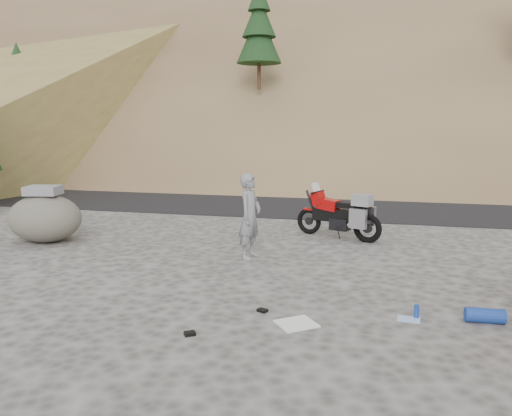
% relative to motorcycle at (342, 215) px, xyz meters
% --- Properties ---
extents(ground, '(140.00, 140.00, 0.00)m').
position_rel_motorcycle_xyz_m(ground, '(-0.52, -3.44, -0.55)').
color(ground, '#454240').
rests_on(ground, ground).
extents(road, '(120.00, 7.00, 0.05)m').
position_rel_motorcycle_xyz_m(road, '(-0.52, 5.56, -0.55)').
color(road, black).
rests_on(road, ground).
extents(hillside, '(120.00, 73.00, 46.72)m').
position_rel_motorcycle_xyz_m(hillside, '(-0.56, 37.43, 10.53)').
color(hillside, brown).
rests_on(hillside, ground).
extents(motorcycle, '(2.06, 1.08, 1.29)m').
position_rel_motorcycle_xyz_m(motorcycle, '(0.00, 0.00, 0.00)').
color(motorcycle, black).
rests_on(motorcycle, ground).
extents(man, '(0.52, 0.69, 1.69)m').
position_rel_motorcycle_xyz_m(man, '(-1.63, -2.17, -0.55)').
color(man, gray).
rests_on(man, ground).
extents(boulder, '(1.67, 1.43, 1.25)m').
position_rel_motorcycle_xyz_m(boulder, '(-6.48, -1.91, 0.00)').
color(boulder, '#524E46').
rests_on(boulder, ground).
extents(gear_white_cloth, '(0.66, 0.65, 0.02)m').
position_rel_motorcycle_xyz_m(gear_white_cloth, '(-0.19, -5.28, -0.54)').
color(gear_white_cloth, white).
rests_on(gear_white_cloth, ground).
extents(gear_blue_mat, '(0.51, 0.23, 0.20)m').
position_rel_motorcycle_xyz_m(gear_blue_mat, '(2.25, -4.63, -0.45)').
color(gear_blue_mat, navy).
rests_on(gear_blue_mat, ground).
extents(gear_bottle, '(0.08, 0.08, 0.19)m').
position_rel_motorcycle_xyz_m(gear_bottle, '(1.37, -4.68, -0.46)').
color(gear_bottle, navy).
rests_on(gear_bottle, ground).
extents(gear_glove_a, '(0.17, 0.15, 0.04)m').
position_rel_motorcycle_xyz_m(gear_glove_a, '(-0.73, -4.95, -0.53)').
color(gear_glove_a, black).
rests_on(gear_glove_a, ground).
extents(gear_glove_b, '(0.17, 0.16, 0.05)m').
position_rel_motorcycle_xyz_m(gear_glove_b, '(-1.43, -5.96, -0.53)').
color(gear_glove_b, black).
rests_on(gear_glove_b, ground).
extents(gear_blue_cloth, '(0.32, 0.25, 0.01)m').
position_rel_motorcycle_xyz_m(gear_blue_cloth, '(1.27, -4.76, -0.54)').
color(gear_blue_cloth, '#95B5E6').
rests_on(gear_blue_cloth, ground).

